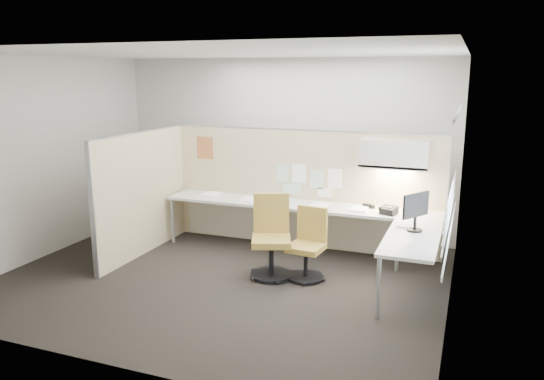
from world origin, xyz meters
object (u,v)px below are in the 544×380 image
at_px(chair_left, 271,239).
at_px(phone, 388,210).
at_px(desk, 318,217).
at_px(monitor, 416,209).
at_px(chair_right, 308,246).

relative_size(chair_left, phone, 3.98).
bearing_deg(desk, phone, 2.31).
height_order(desk, monitor, monitor).
relative_size(chair_left, monitor, 2.25).
bearing_deg(chair_right, chair_left, -164.32).
distance_m(chair_left, monitor, 1.84).
height_order(chair_right, phone, chair_right).
height_order(desk, chair_left, chair_left).
xyz_separation_m(chair_left, chair_right, (0.47, 0.08, -0.07)).
distance_m(desk, chair_right, 0.76).
bearing_deg(phone, desk, -158.51).
bearing_deg(monitor, phone, 64.27).
distance_m(monitor, phone, 0.81).
xyz_separation_m(chair_left, monitor, (1.75, 0.18, 0.51)).
height_order(chair_left, chair_right, chair_left).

